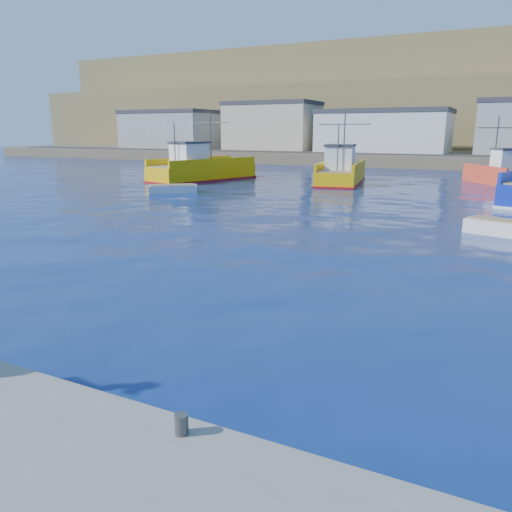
# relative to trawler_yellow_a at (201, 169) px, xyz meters

# --- Properties ---
(ground) EXTENTS (260.00, 260.00, 0.00)m
(ground) POSITION_rel_trawler_yellow_a_xyz_m (19.94, -32.87, -1.04)
(ground) COLOR #061451
(ground) RESTS_ON ground
(dock_bollards) EXTENTS (36.20, 0.20, 0.30)m
(dock_bollards) POSITION_rel_trawler_yellow_a_xyz_m (20.54, -36.27, -0.39)
(dock_bollards) COLOR #4C4C4C
(dock_bollards) RESTS_ON dock
(far_shore) EXTENTS (200.00, 81.00, 24.00)m
(far_shore) POSITION_rel_trawler_yellow_a_xyz_m (19.94, 76.34, 7.94)
(far_shore) COLOR brown
(far_shore) RESTS_ON ground
(trawler_yellow_a) EXTENTS (6.81, 11.88, 6.51)m
(trawler_yellow_a) POSITION_rel_trawler_yellow_a_xyz_m (0.00, 0.00, 0.00)
(trawler_yellow_a) COLOR #E8AB05
(trawler_yellow_a) RESTS_ON ground
(trawler_yellow_b) EXTENTS (5.01, 10.35, 6.34)m
(trawler_yellow_b) POSITION_rel_trawler_yellow_a_xyz_m (13.15, 3.02, -0.07)
(trawler_yellow_b) COLOR #E8AB05
(trawler_yellow_b) RESTS_ON ground
(boat_orange) EXTENTS (6.19, 7.62, 5.95)m
(boat_orange) POSITION_rel_trawler_yellow_a_xyz_m (26.04, 8.94, -0.05)
(boat_orange) COLOR red
(boat_orange) RESTS_ON ground
(skiff_left) EXTENTS (3.68, 3.23, 0.79)m
(skiff_left) POSITION_rel_trawler_yellow_a_xyz_m (3.57, -9.58, -0.79)
(skiff_left) COLOR silver
(skiff_left) RESTS_ON ground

